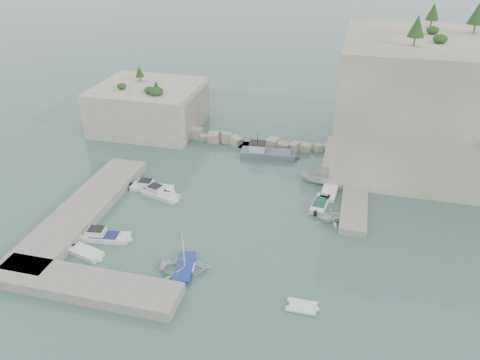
% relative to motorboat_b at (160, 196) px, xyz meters
% --- Properties ---
extents(ground, '(400.00, 400.00, 0.00)m').
position_rel_motorboat_b_xyz_m(ground, '(9.86, -4.76, 0.00)').
color(ground, '#44665D').
rests_on(ground, ground).
extents(cliff_east, '(26.00, 22.00, 17.00)m').
position_rel_motorboat_b_xyz_m(cliff_east, '(32.86, 18.24, 8.50)').
color(cliff_east, beige).
rests_on(cliff_east, ground).
extents(cliff_terrace, '(8.00, 10.00, 2.50)m').
position_rel_motorboat_b_xyz_m(cliff_terrace, '(22.86, 13.24, 1.25)').
color(cliff_terrace, beige).
rests_on(cliff_terrace, ground).
extents(outcrop_west, '(16.00, 14.00, 7.00)m').
position_rel_motorboat_b_xyz_m(outcrop_west, '(-10.14, 20.24, 3.50)').
color(outcrop_west, beige).
rests_on(outcrop_west, ground).
extents(quay_west, '(5.00, 24.00, 1.10)m').
position_rel_motorboat_b_xyz_m(quay_west, '(-7.14, -5.76, 0.55)').
color(quay_west, '#9E9689').
rests_on(quay_west, ground).
extents(quay_south, '(18.00, 4.00, 1.10)m').
position_rel_motorboat_b_xyz_m(quay_south, '(-0.14, -17.26, 0.55)').
color(quay_south, '#9E9689').
rests_on(quay_south, ground).
extents(ledge_east, '(3.00, 16.00, 0.80)m').
position_rel_motorboat_b_xyz_m(ledge_east, '(23.36, 5.24, 0.40)').
color(ledge_east, '#9E9689').
rests_on(ledge_east, ground).
extents(breakwater, '(28.00, 3.00, 1.40)m').
position_rel_motorboat_b_xyz_m(breakwater, '(8.86, 17.24, 0.70)').
color(breakwater, beige).
rests_on(breakwater, ground).
extents(motorboat_b, '(5.71, 3.23, 1.40)m').
position_rel_motorboat_b_xyz_m(motorboat_b, '(0.00, 0.00, 0.00)').
color(motorboat_b, silver).
rests_on(motorboat_b, ground).
extents(motorboat_d, '(6.10, 2.56, 1.40)m').
position_rel_motorboat_b_xyz_m(motorboat_d, '(-2.34, -9.71, 0.00)').
color(motorboat_d, white).
rests_on(motorboat_d, ground).
extents(motorboat_a, '(5.93, 1.94, 1.40)m').
position_rel_motorboat_b_xyz_m(motorboat_a, '(-1.63, 1.21, 0.00)').
color(motorboat_a, white).
rests_on(motorboat_a, ground).
extents(motorboat_e, '(4.20, 2.59, 0.70)m').
position_rel_motorboat_b_xyz_m(motorboat_e, '(-2.81, -12.64, 0.00)').
color(motorboat_e, white).
rests_on(motorboat_e, ground).
extents(rowboat, '(5.52, 4.38, 1.03)m').
position_rel_motorboat_b_xyz_m(rowboat, '(7.74, -12.39, 0.00)').
color(rowboat, white).
rests_on(rowboat, ground).
extents(inflatable_dinghy, '(2.90, 1.41, 0.44)m').
position_rel_motorboat_b_xyz_m(inflatable_dinghy, '(19.49, -14.71, 0.00)').
color(inflatable_dinghy, white).
rests_on(inflatable_dinghy, ground).
extents(tender_east_a, '(4.12, 3.87, 1.74)m').
position_rel_motorboat_b_xyz_m(tender_east_a, '(20.89, -0.30, 0.00)').
color(tender_east_a, silver).
rests_on(tender_east_a, ground).
extents(tender_east_b, '(2.23, 4.92, 0.70)m').
position_rel_motorboat_b_xyz_m(tender_east_b, '(19.38, 2.55, 0.00)').
color(tender_east_b, silver).
rests_on(tender_east_b, ground).
extents(tender_east_c, '(2.25, 5.75, 0.70)m').
position_rel_motorboat_b_xyz_m(tender_east_c, '(20.25, 6.14, 0.00)').
color(tender_east_c, white).
rests_on(tender_east_c, ground).
extents(tender_east_d, '(5.27, 2.62, 1.95)m').
position_rel_motorboat_b_xyz_m(tender_east_d, '(18.59, 8.12, 0.00)').
color(tender_east_d, silver).
rests_on(tender_east_d, ground).
extents(work_boat, '(8.82, 3.36, 2.20)m').
position_rel_motorboat_b_xyz_m(work_boat, '(10.77, 14.23, 0.00)').
color(work_boat, slate).
rests_on(work_boat, ground).
extents(rowboat_mast, '(0.10, 0.10, 4.20)m').
position_rel_motorboat_b_xyz_m(rowboat_mast, '(7.74, -12.39, 2.61)').
color(rowboat_mast, white).
rests_on(rowboat_mast, rowboat).
extents(vegetation, '(53.48, 13.88, 13.40)m').
position_rel_motorboat_b_xyz_m(vegetation, '(27.69, 19.64, 17.93)').
color(vegetation, '#1E4219').
rests_on(vegetation, ground).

